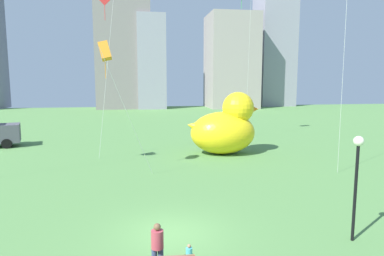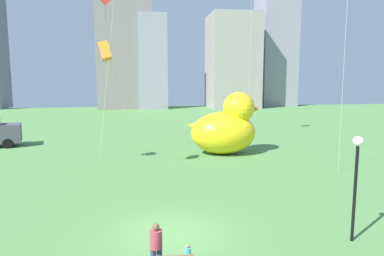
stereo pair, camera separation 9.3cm
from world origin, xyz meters
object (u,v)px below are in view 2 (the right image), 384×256
object	(u,v)px
giant_inflatable_duck	(226,128)
lamppost	(356,167)
person_child	(188,256)
person_adult	(156,245)
kite_red	(105,5)
kite_orange	(105,52)

from	to	relation	value
giant_inflatable_duck	lamppost	distance (m)	16.73
person_child	lamppost	bearing A→B (deg)	9.54
person_adult	kite_red	size ratio (longest dim) A/B	0.13
person_adult	lamppost	distance (m)	8.01
lamppost	person_adult	bearing A→B (deg)	-172.03
person_child	person_adult	bearing A→B (deg)	177.71
giant_inflatable_duck	lamppost	size ratio (longest dim) A/B	1.53
person_adult	kite_orange	world-z (taller)	kite_orange
person_child	giant_inflatable_duck	bearing A→B (deg)	72.09
person_child	kite_red	distance (m)	20.81
person_adult	giant_inflatable_duck	xyz separation A→B (m)	(6.79, 17.76, 1.32)
kite_orange	kite_red	bearing A→B (deg)	93.91
person_child	kite_orange	distance (m)	14.83
person_child	giant_inflatable_duck	size ratio (longest dim) A/B	0.14
kite_red	lamppost	bearing A→B (deg)	-56.67
person_adult	person_child	xyz separation A→B (m)	(1.03, -0.04, -0.42)
person_adult	kite_red	bearing A→B (deg)	99.39
person_child	giant_inflatable_duck	xyz separation A→B (m)	(5.75, 17.80, 1.74)
giant_inflatable_duck	lamppost	bearing A→B (deg)	-86.98
lamppost	kite_red	world-z (taller)	kite_red
kite_orange	person_child	bearing A→B (deg)	-74.01
kite_red	kite_orange	size ratio (longest dim) A/B	1.49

